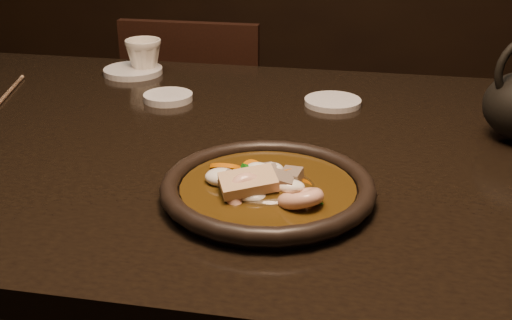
% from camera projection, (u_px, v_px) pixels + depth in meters
% --- Properties ---
extents(table, '(1.60, 0.90, 0.75)m').
position_uv_depth(table, '(129.00, 174.00, 1.12)').
color(table, black).
rests_on(table, floor).
extents(chair, '(0.39, 0.39, 0.81)m').
position_uv_depth(chair, '(203.00, 142.00, 1.86)').
color(chair, black).
rests_on(chair, floor).
extents(plate, '(0.29, 0.29, 0.03)m').
position_uv_depth(plate, '(268.00, 189.00, 0.86)').
color(plate, black).
rests_on(plate, table).
extents(stirfry, '(0.18, 0.16, 0.06)m').
position_uv_depth(stirfry, '(266.00, 187.00, 0.85)').
color(stirfry, '#352209').
rests_on(stirfry, plate).
extents(soy_dish, '(0.09, 0.09, 0.01)m').
position_uv_depth(soy_dish, '(168.00, 97.00, 1.24)').
color(soy_dish, silver).
rests_on(soy_dish, table).
extents(saucer_left, '(0.13, 0.13, 0.01)m').
position_uv_depth(saucer_left, '(133.00, 71.00, 1.40)').
color(saucer_left, silver).
rests_on(saucer_left, table).
extents(saucer_right, '(0.11, 0.11, 0.01)m').
position_uv_depth(saucer_right, '(333.00, 102.00, 1.22)').
color(saucer_right, silver).
rests_on(saucer_right, table).
extents(tea_cup, '(0.10, 0.10, 0.08)m').
position_uv_depth(tea_cup, '(144.00, 55.00, 1.40)').
color(tea_cup, '#F0E6CF').
rests_on(tea_cup, table).
extents(chopsticks, '(0.08, 0.26, 0.01)m').
position_uv_depth(chopsticks, '(5.00, 96.00, 1.25)').
color(chopsticks, '#A5805E').
rests_on(chopsticks, table).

